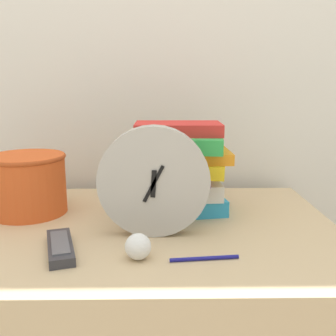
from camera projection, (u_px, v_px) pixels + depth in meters
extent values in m
cube|color=silver|center=(138.00, 40.00, 1.27)|extent=(6.00, 0.04, 2.40)
cylinder|color=#B7B2A8|center=(154.00, 181.00, 0.89)|extent=(0.26, 0.04, 0.26)
cylinder|color=white|center=(154.00, 183.00, 0.88)|extent=(0.22, 0.01, 0.22)
cube|color=black|center=(154.00, 184.00, 0.87)|extent=(0.01, 0.01, 0.06)
cube|color=black|center=(154.00, 184.00, 0.87)|extent=(0.05, 0.01, 0.09)
cylinder|color=black|center=(154.00, 184.00, 0.87)|extent=(0.01, 0.00, 0.01)
cube|color=#2D9ED1|center=(187.00, 205.00, 1.07)|extent=(0.22, 0.15, 0.04)
cube|color=white|center=(182.00, 190.00, 1.06)|extent=(0.21, 0.14, 0.04)
cube|color=#7A3899|center=(175.00, 175.00, 1.07)|extent=(0.19, 0.18, 0.03)
cube|color=yellow|center=(184.00, 167.00, 1.04)|extent=(0.24, 0.19, 0.03)
cube|color=orange|center=(186.00, 155.00, 1.05)|extent=(0.23, 0.18, 0.03)
cube|color=green|center=(178.00, 143.00, 1.02)|extent=(0.25, 0.18, 0.04)
cube|color=red|center=(178.00, 129.00, 1.03)|extent=(0.23, 0.13, 0.03)
cylinder|color=#E05623|center=(28.00, 184.00, 1.05)|extent=(0.20, 0.20, 0.16)
torus|color=#B3451C|center=(26.00, 157.00, 1.04)|extent=(0.21, 0.21, 0.01)
cube|color=#333338|center=(60.00, 247.00, 0.82)|extent=(0.10, 0.17, 0.02)
cube|color=#59595E|center=(60.00, 242.00, 0.82)|extent=(0.07, 0.13, 0.00)
sphere|color=white|center=(138.00, 247.00, 0.79)|extent=(0.05, 0.05, 0.05)
cylinder|color=navy|center=(204.00, 258.00, 0.79)|extent=(0.14, 0.02, 0.01)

